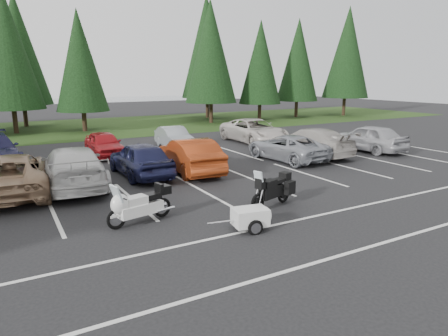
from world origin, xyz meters
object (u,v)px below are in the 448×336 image
at_px(car_near_5, 190,155).
at_px(car_near_8, 368,138).
at_px(car_near_6, 287,147).
at_px(cargo_trailer, 250,219).
at_px(car_near_7, 310,142).
at_px(car_near_4, 140,159).
at_px(car_far_3, 174,138).
at_px(car_far_2, 104,144).
at_px(car_far_4, 254,131).
at_px(touring_motorcycle, 140,202).
at_px(car_near_2, 11,174).
at_px(car_near_3, 73,167).
at_px(adventure_motorcycle, 271,187).

bearing_deg(car_near_5, car_near_8, -176.51).
bearing_deg(car_near_6, cargo_trailer, 41.74).
distance_m(car_near_7, cargo_trailer, 12.01).
distance_m(car_near_4, car_near_8, 13.83).
relative_size(car_near_5, car_far_3, 1.21).
height_order(car_far_2, car_far_4, car_far_4).
bearing_deg(car_far_2, car_far_3, 5.42).
bearing_deg(touring_motorcycle, car_near_5, 39.45).
bearing_deg(cargo_trailer, car_near_5, 87.89).
height_order(car_near_7, car_far_3, car_near_7).
bearing_deg(car_near_5, car_near_2, 4.79).
bearing_deg(car_near_3, adventure_motorcycle, 135.87).
bearing_deg(car_near_3, car_near_7, -174.03).
height_order(car_near_3, cargo_trailer, car_near_3).
height_order(car_near_4, cargo_trailer, car_near_4).
bearing_deg(car_near_4, adventure_motorcycle, 109.24).
xyz_separation_m(car_near_4, car_near_5, (2.24, -0.42, 0.02)).
bearing_deg(adventure_motorcycle, car_near_5, 75.01).
height_order(car_near_4, car_near_7, car_near_7).
bearing_deg(car_near_6, car_near_3, -3.79).
bearing_deg(car_near_5, cargo_trailer, 82.93).
height_order(car_near_2, touring_motorcycle, car_near_2).
bearing_deg(adventure_motorcycle, car_far_3, 65.48).
xyz_separation_m(car_near_2, car_far_2, (4.82, 5.96, -0.09)).
relative_size(car_near_2, car_far_3, 1.39).
xyz_separation_m(car_near_3, car_near_8, (16.73, -0.15, -0.02)).
distance_m(car_near_3, car_far_3, 9.56).
relative_size(car_far_3, cargo_trailer, 2.80).
relative_size(car_near_6, car_far_3, 1.22).
xyz_separation_m(car_near_2, car_far_4, (14.81, 5.85, 0.02)).
height_order(car_near_4, car_near_8, car_near_8).
height_order(car_near_6, car_far_4, car_far_4).
height_order(touring_motorcycle, adventure_motorcycle, adventure_motorcycle).
relative_size(car_near_3, car_near_7, 1.04).
height_order(car_far_2, cargo_trailer, car_far_2).
distance_m(car_near_8, cargo_trailer, 14.99).
relative_size(car_near_6, cargo_trailer, 3.41).
distance_m(car_near_3, car_near_6, 10.84).
xyz_separation_m(car_near_8, car_far_2, (-14.12, 6.16, -0.11)).
xyz_separation_m(car_near_5, cargo_trailer, (-1.54, -7.46, -0.47)).
distance_m(car_near_4, car_far_3, 7.27).
bearing_deg(car_near_5, car_near_7, -172.63).
relative_size(cargo_trailer, adventure_motorcycle, 0.62).
xyz_separation_m(car_near_2, car_near_4, (5.13, 0.44, 0.01)).
distance_m(car_far_4, touring_motorcycle, 16.06).
bearing_deg(car_near_3, car_far_2, -109.51).
relative_size(car_near_4, car_far_4, 0.80).
xyz_separation_m(car_near_3, adventure_motorcycle, (5.37, -6.00, -0.11)).
relative_size(car_near_7, adventure_motorcycle, 2.33).
xyz_separation_m(car_near_3, car_far_2, (2.61, 6.01, -0.13)).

